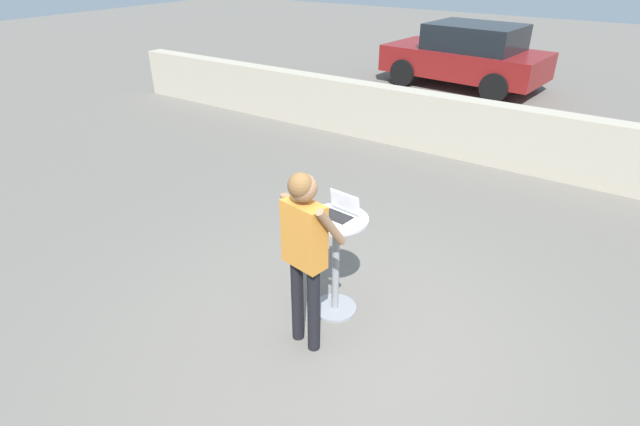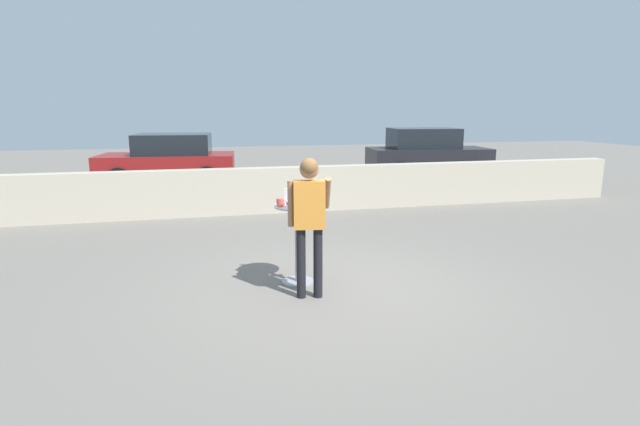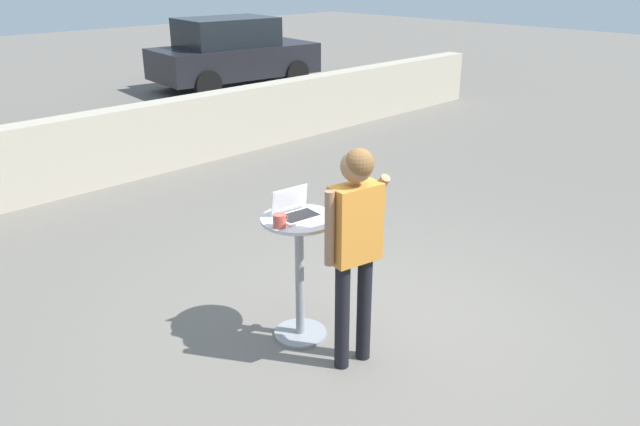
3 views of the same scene
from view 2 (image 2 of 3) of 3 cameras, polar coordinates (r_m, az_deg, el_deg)
ground_plane at (r=6.43m, az=1.89°, el=-8.67°), size 50.00×50.00×0.00m
pavement_kerb at (r=11.05m, az=-5.16°, el=2.65°), size 16.98×0.35×1.00m
cafe_table at (r=6.47m, az=-2.58°, el=-2.65°), size 0.59×0.59×1.04m
laptop at (r=6.41m, az=-2.64°, el=1.35°), size 0.35×0.29×0.21m
coffee_mug at (r=6.30m, az=-4.55°, el=1.19°), size 0.13×0.09×0.10m
standing_person at (r=5.86m, az=-1.24°, el=0.28°), size 0.54×0.34×1.70m
parked_car_near_street at (r=16.98m, az=12.09°, el=6.71°), size 4.07×2.18×1.63m
parked_car_further_down at (r=15.52m, az=-16.84°, el=5.89°), size 4.04×2.29×1.53m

